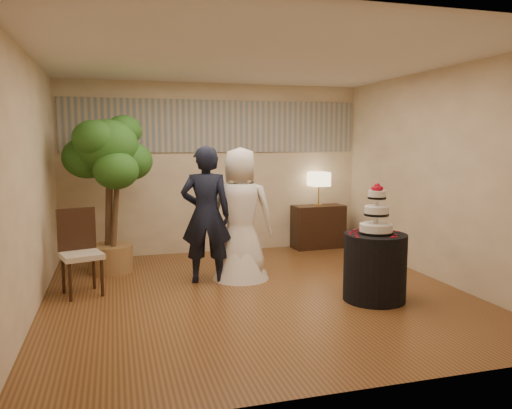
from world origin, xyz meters
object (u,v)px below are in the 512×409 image
object	(u,v)px
side_chair	(81,253)
table_lamp	(319,189)
console	(318,227)
ficus_tree	(109,193)
groom	(206,215)
cake_table	(375,267)
bride	(241,214)
wedding_cake	(377,209)

from	to	relation	value
side_chair	table_lamp	bearing A→B (deg)	8.01
console	ficus_tree	xyz separation A→B (m)	(-3.49, -0.71, 0.77)
groom	side_chair	distance (m)	1.60
ficus_tree	cake_table	bearing A→B (deg)	-36.14
bride	console	bearing A→B (deg)	-124.39
table_lamp	side_chair	xyz separation A→B (m)	(-3.81, -1.74, -0.52)
wedding_cake	bride	bearing A→B (deg)	133.74
ficus_tree	console	bearing A→B (deg)	11.55
side_chair	console	bearing A→B (deg)	8.01
groom	bride	xyz separation A→B (m)	(0.48, 0.04, -0.01)
console	groom	bearing A→B (deg)	-147.57
wedding_cake	groom	bearing A→B (deg)	143.53
wedding_cake	table_lamp	bearing A→B (deg)	79.95
table_lamp	cake_table	bearing A→B (deg)	-100.05
console	ficus_tree	distance (m)	3.64
groom	wedding_cake	bearing A→B (deg)	157.30
ficus_tree	wedding_cake	bearing A→B (deg)	-36.14
groom	cake_table	xyz separation A→B (m)	(1.75, -1.30, -0.51)
wedding_cake	ficus_tree	world-z (taller)	ficus_tree
bride	table_lamp	xyz separation A→B (m)	(1.79, 1.55, 0.15)
bride	table_lamp	size ratio (longest dim) A/B	3.06
cake_table	side_chair	distance (m)	3.50
cake_table	table_lamp	xyz separation A→B (m)	(0.51, 2.89, 0.64)
groom	table_lamp	world-z (taller)	groom
cake_table	ficus_tree	distance (m)	3.76
table_lamp	side_chair	bearing A→B (deg)	-155.50
bride	ficus_tree	size ratio (longest dim) A/B	0.78
bride	console	size ratio (longest dim) A/B	1.98
wedding_cake	side_chair	distance (m)	3.54
wedding_cake	console	size ratio (longest dim) A/B	0.66
bride	side_chair	bearing A→B (deg)	20.07
cake_table	wedding_cake	world-z (taller)	wedding_cake
side_chair	cake_table	bearing A→B (deg)	-35.63
groom	bride	distance (m)	0.48
bride	side_chair	world-z (taller)	bride
table_lamp	side_chair	size ratio (longest dim) A/B	0.56
groom	wedding_cake	size ratio (longest dim) A/B	3.05
console	side_chair	distance (m)	4.19
bride	wedding_cake	bearing A→B (deg)	148.47
cake_table	ficus_tree	xyz separation A→B (m)	(-2.98, 2.17, 0.75)
cake_table	ficus_tree	size ratio (longest dim) A/B	0.35
groom	cake_table	distance (m)	2.24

